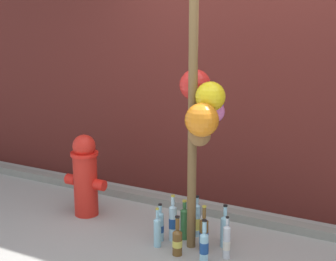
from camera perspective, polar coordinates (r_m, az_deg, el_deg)
name	(u,v)px	position (r m, az deg, el deg)	size (l,w,h in m)	color
building_wall	(250,14)	(4.85, 9.20, 12.89)	(10.00, 0.20, 3.75)	#561E19
curb_strip	(228,214)	(4.85, 6.76, -9.33)	(8.00, 0.12, 0.08)	gray
memorial_post	(201,84)	(3.89, 3.77, 5.23)	(0.50, 0.59, 2.58)	brown
fire_hydrant	(85,175)	(4.83, -9.34, -4.97)	(0.43, 0.26, 0.79)	red
bottle_0	(204,246)	(4.01, 4.10, -12.91)	(0.07, 0.07, 0.36)	#93CCE0
bottle_1	(227,242)	(4.10, 6.64, -12.36)	(0.06, 0.06, 0.35)	silver
bottle_2	(157,231)	(4.25, -1.21, -11.28)	(0.06, 0.06, 0.34)	#93CCE0
bottle_3	(204,234)	(4.19, 4.07, -11.61)	(0.08, 0.08, 0.39)	brown
bottle_4	(196,220)	(4.44, 3.24, -10.02)	(0.07, 0.07, 0.37)	#93CCE0
bottle_5	(184,222)	(4.38, 1.87, -10.32)	(0.07, 0.07, 0.35)	#337038
bottle_6	(225,230)	(4.27, 6.42, -11.08)	(0.07, 0.07, 0.37)	#93CCE0
bottle_7	(177,241)	(4.13, 1.06, -12.37)	(0.08, 0.08, 0.33)	brown
bottle_8	(173,222)	(4.34, 0.55, -10.25)	(0.07, 0.07, 0.41)	#B2DBEA
bottle_9	(160,226)	(4.35, -0.89, -10.69)	(0.06, 0.06, 0.33)	#93CCE0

